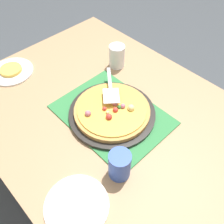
% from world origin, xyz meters
% --- Properties ---
extents(ground_plane, '(8.00, 8.00, 0.00)m').
position_xyz_m(ground_plane, '(0.00, 0.00, 0.00)').
color(ground_plane, '#3D4247').
extents(dining_table, '(1.40, 1.00, 0.75)m').
position_xyz_m(dining_table, '(0.00, 0.00, 0.64)').
color(dining_table, '#9E7A56').
rests_on(dining_table, ground_plane).
extents(placemat, '(0.48, 0.36, 0.01)m').
position_xyz_m(placemat, '(0.00, 0.00, 0.75)').
color(placemat, '#2D753D').
rests_on(placemat, dining_table).
extents(pizza_pan, '(0.38, 0.38, 0.01)m').
position_xyz_m(pizza_pan, '(0.00, 0.00, 0.76)').
color(pizza_pan, black).
rests_on(pizza_pan, placemat).
extents(pizza, '(0.33, 0.33, 0.05)m').
position_xyz_m(pizza, '(-0.00, 0.00, 0.78)').
color(pizza, '#B78442').
rests_on(pizza, pizza_pan).
extents(plate_far_right, '(0.22, 0.22, 0.01)m').
position_xyz_m(plate_far_right, '(0.57, 0.18, 0.76)').
color(plate_far_right, white).
rests_on(plate_far_right, dining_table).
extents(plate_side, '(0.22, 0.22, 0.01)m').
position_xyz_m(plate_side, '(-0.21, 0.36, 0.76)').
color(plate_side, white).
rests_on(plate_side, dining_table).
extents(served_slice_right, '(0.11, 0.11, 0.02)m').
position_xyz_m(served_slice_right, '(0.57, 0.18, 0.77)').
color(served_slice_right, '#EAB747').
rests_on(served_slice_right, plate_far_right).
extents(cup_near, '(0.08, 0.08, 0.12)m').
position_xyz_m(cup_near, '(-0.22, 0.17, 0.81)').
color(cup_near, '#3351AD').
rests_on(cup_near, dining_table).
extents(cup_far, '(0.08, 0.08, 0.12)m').
position_xyz_m(cup_far, '(0.23, -0.26, 0.81)').
color(cup_far, white).
rests_on(cup_far, dining_table).
extents(pizza_server, '(0.20, 0.18, 0.01)m').
position_xyz_m(pizza_server, '(0.08, -0.06, 0.82)').
color(pizza_server, silver).
rests_on(pizza_server, pizza).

